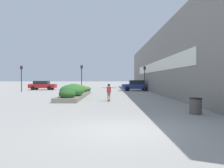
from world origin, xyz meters
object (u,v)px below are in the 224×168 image
object	(u,v)px
skateboarder	(109,90)
car_leftmost	(42,85)
traffic_light_far_left	(21,74)
trash_bin	(196,106)
traffic_light_right	(145,75)
traffic_light_left	(82,74)
car_center_left	(136,85)
skateboard	(109,100)

from	to	relation	value
skateboarder	car_leftmost	distance (m)	21.20
skateboarder	car_leftmost	size ratio (longest dim) A/B	0.31
traffic_light_far_left	trash_bin	bearing A→B (deg)	-48.84
traffic_light_right	traffic_light_left	bearing A→B (deg)	-178.65
traffic_light_left	car_leftmost	bearing A→B (deg)	139.45
car_leftmost	traffic_light_right	bearing A→B (deg)	69.25
car_center_left	traffic_light_left	xyz separation A→B (m)	(-7.79, -3.76, 1.66)
skateboard	traffic_light_right	bearing A→B (deg)	68.76
traffic_light_left	traffic_light_right	bearing A→B (deg)	1.35
skateboard	traffic_light_right	world-z (taller)	traffic_light_right
skateboarder	traffic_light_far_left	bearing A→B (deg)	134.18
traffic_light_left	traffic_light_far_left	xyz separation A→B (m)	(-8.36, 0.60, -0.04)
trash_bin	car_leftmost	size ratio (longest dim) A/B	0.20
trash_bin	car_center_left	world-z (taller)	car_center_left
traffic_light_left	traffic_light_right	size ratio (longest dim) A/B	1.05
car_leftmost	trash_bin	bearing A→B (deg)	32.19
skateboarder	trash_bin	world-z (taller)	skateboarder
traffic_light_left	traffic_light_far_left	size ratio (longest dim) A/B	1.02
traffic_light_left	traffic_light_far_left	distance (m)	8.38
trash_bin	traffic_light_far_left	bearing A→B (deg)	131.16
skateboarder	trash_bin	size ratio (longest dim) A/B	1.58
traffic_light_right	trash_bin	bearing A→B (deg)	-90.91
trash_bin	traffic_light_right	distance (m)	18.70
car_center_left	traffic_light_left	distance (m)	8.80
skateboarder	trash_bin	bearing A→B (deg)	-55.03
skateboard	car_center_left	bearing A→B (deg)	75.85
skateboard	traffic_light_far_left	world-z (taller)	traffic_light_far_left
trash_bin	traffic_light_left	world-z (taller)	traffic_light_left
trash_bin	traffic_light_far_left	world-z (taller)	traffic_light_far_left
traffic_light_far_left	traffic_light_left	bearing A→B (deg)	-4.12
car_center_left	car_leftmost	bearing A→B (deg)	80.86
car_center_left	traffic_light_right	xyz separation A→B (m)	(0.76, -3.56, 1.56)
car_center_left	traffic_light_far_left	size ratio (longest dim) A/B	1.17
car_leftmost	traffic_light_far_left	size ratio (longest dim) A/B	1.17
skateboarder	car_leftmost	world-z (taller)	car_leftmost
traffic_light_left	traffic_light_right	xyz separation A→B (m)	(8.54, 0.20, -0.10)
car_leftmost	traffic_light_left	size ratio (longest dim) A/B	1.15
car_leftmost	car_center_left	size ratio (longest dim) A/B	0.99
skateboarder	traffic_light_right	bearing A→B (deg)	68.76
skateboard	trash_bin	size ratio (longest dim) A/B	0.85
car_leftmost	car_center_left	xyz separation A→B (m)	(15.00, -2.41, 0.05)
skateboard	traffic_light_right	xyz separation A→B (m)	(4.77, 12.16, 2.31)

